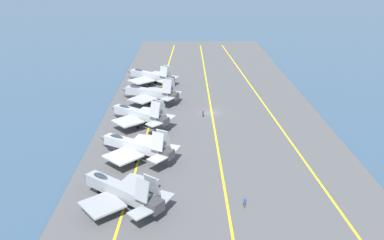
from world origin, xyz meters
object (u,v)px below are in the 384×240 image
(crew_purple_vest, at_px, (203,113))
(crew_blue_vest, at_px, (245,202))
(parked_jet_fourth, at_px, (149,93))
(parked_jet_nearest, at_px, (120,190))
(parked_jet_fifth, at_px, (150,76))
(parked_jet_third, at_px, (138,114))
(parked_jet_second, at_px, (135,146))

(crew_purple_vest, bearing_deg, crew_blue_vest, -172.87)
(parked_jet_fourth, height_order, crew_purple_vest, parked_jet_fourth)
(parked_jet_nearest, xyz_separation_m, parked_jet_fourth, (45.26, -0.40, 0.09))
(parked_jet_nearest, distance_m, crew_blue_vest, 17.86)
(parked_jet_fifth, distance_m, crew_blue_vest, 65.13)
(crew_blue_vest, bearing_deg, crew_purple_vest, 7.13)
(parked_jet_nearest, relative_size, parked_jet_third, 0.98)
(parked_jet_third, height_order, crew_purple_vest, parked_jet_third)
(parked_jet_nearest, distance_m, parked_jet_third, 29.66)
(parked_jet_nearest, bearing_deg, parked_jet_fourth, -0.51)
(parked_jet_third, bearing_deg, parked_jet_nearest, -178.97)
(parked_jet_nearest, height_order, parked_jet_fourth, parked_jet_fourth)
(parked_jet_third, distance_m, parked_jet_fourth, 15.64)
(parked_jet_fifth, height_order, crew_purple_vest, parked_jet_fifth)
(parked_jet_third, relative_size, crew_blue_vest, 8.61)
(parked_jet_fourth, distance_m, parked_jet_fifth, 16.00)
(parked_jet_fifth, xyz_separation_m, crew_purple_vest, (-26.42, -14.00, -1.37))
(parked_jet_nearest, distance_m, parked_jet_fifth, 61.23)
(parked_jet_second, distance_m, crew_purple_vest, 24.18)
(parked_jet_fourth, bearing_deg, crew_blue_vest, -159.50)
(crew_blue_vest, bearing_deg, parked_jet_fourth, 20.50)
(parked_jet_second, xyz_separation_m, parked_jet_fourth, (30.96, 0.16, -0.15))
(parked_jet_second, relative_size, parked_jet_third, 1.03)
(parked_jet_third, xyz_separation_m, crew_purple_vest, (5.16, -13.80, -1.67))
(crew_purple_vest, bearing_deg, parked_jet_fourth, 50.91)
(crew_blue_vest, bearing_deg, parked_jet_fifth, 16.51)
(parked_jet_nearest, height_order, crew_purple_vest, parked_jet_nearest)
(parked_jet_third, relative_size, parked_jet_fifth, 0.96)
(parked_jet_nearest, relative_size, crew_purple_vest, 8.27)
(parked_jet_nearest, distance_m, parked_jet_second, 14.32)
(crew_blue_vest, bearing_deg, parked_jet_nearest, 86.13)
(parked_jet_nearest, bearing_deg, crew_blue_vest, -93.87)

